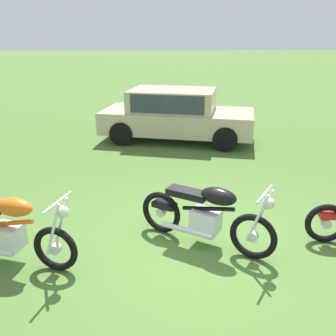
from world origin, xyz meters
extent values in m
plane|color=#476B2D|center=(0.00, 0.00, 0.00)|extent=(120.00, 120.00, 0.00)
torus|color=black|center=(-1.98, -0.51, 0.31)|extent=(0.62, 0.28, 0.62)
cylinder|color=silver|center=(-1.98, -0.51, 0.31)|extent=(0.16, 0.14, 0.14)
cylinder|color=silver|center=(-1.90, -0.45, 0.65)|extent=(0.27, 0.12, 0.74)
cylinder|color=silver|center=(-1.95, -0.62, 0.65)|extent=(0.27, 0.12, 0.74)
cube|color=silver|center=(-2.66, -0.29, 0.38)|extent=(0.47, 0.41, 0.32)
cylinder|color=orange|center=(-2.63, -0.30, 0.58)|extent=(0.78, 0.31, 0.23)
ellipsoid|color=orange|center=(-2.49, -0.34, 0.83)|extent=(0.58, 0.41, 0.24)
cylinder|color=silver|center=(-1.89, -0.54, 0.98)|extent=(0.23, 0.62, 0.03)
sphere|color=silver|center=(-1.83, -0.56, 0.86)|extent=(0.20, 0.20, 0.16)
torus|color=black|center=(0.62, -0.37, 0.33)|extent=(0.60, 0.43, 0.66)
torus|color=black|center=(-0.60, 0.42, 0.33)|extent=(0.60, 0.43, 0.66)
cylinder|color=silver|center=(0.62, -0.37, 0.33)|extent=(0.17, 0.16, 0.14)
cylinder|color=silver|center=(-0.60, 0.42, 0.33)|extent=(0.17, 0.16, 0.14)
cylinder|color=silver|center=(0.72, -0.33, 0.65)|extent=(0.24, 0.18, 0.73)
cylinder|color=silver|center=(0.62, -0.48, 0.65)|extent=(0.24, 0.18, 0.73)
cube|color=silver|center=(0.03, 0.01, 0.38)|extent=(0.50, 0.47, 0.32)
cylinder|color=black|center=(0.05, 0.00, 0.58)|extent=(0.70, 0.48, 0.22)
ellipsoid|color=black|center=(0.18, -0.08, 0.81)|extent=(0.58, 0.50, 0.24)
cube|color=black|center=(-0.22, 0.18, 0.75)|extent=(0.63, 0.53, 0.10)
cube|color=black|center=(-0.55, 0.39, 0.47)|extent=(0.40, 0.35, 0.08)
cylinder|color=silver|center=(0.70, -0.42, 0.98)|extent=(0.38, 0.55, 0.03)
sphere|color=silver|center=(0.75, -0.46, 0.86)|extent=(0.22, 0.22, 0.16)
cylinder|color=silver|center=(-0.24, 0.00, 0.24)|extent=(0.71, 0.50, 0.08)
torus|color=black|center=(1.79, -0.01, 0.30)|extent=(0.61, 0.17, 0.61)
cylinder|color=silver|center=(1.79, -0.01, 0.30)|extent=(0.15, 0.12, 0.14)
cube|color=red|center=(1.85, -0.02, 0.44)|extent=(0.38, 0.23, 0.08)
cube|color=#BCAD8C|center=(0.05, 5.69, 0.55)|extent=(4.50, 2.76, 0.60)
cube|color=#BCAD8C|center=(-0.09, 5.72, 1.13)|extent=(2.63, 2.13, 0.60)
cube|color=#2D3842|center=(-0.09, 5.72, 1.15)|extent=(2.30, 2.08, 0.48)
cylinder|color=black|center=(1.61, 6.15, 0.32)|extent=(0.67, 0.37, 0.64)
cylinder|color=black|center=(1.20, 4.53, 0.32)|extent=(0.67, 0.37, 0.64)
cylinder|color=black|center=(-1.10, 6.84, 0.32)|extent=(0.67, 0.37, 0.64)
cylinder|color=black|center=(-1.51, 5.22, 0.32)|extent=(0.67, 0.37, 0.64)
camera|label=1|loc=(-0.76, -4.75, 2.93)|focal=40.25mm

